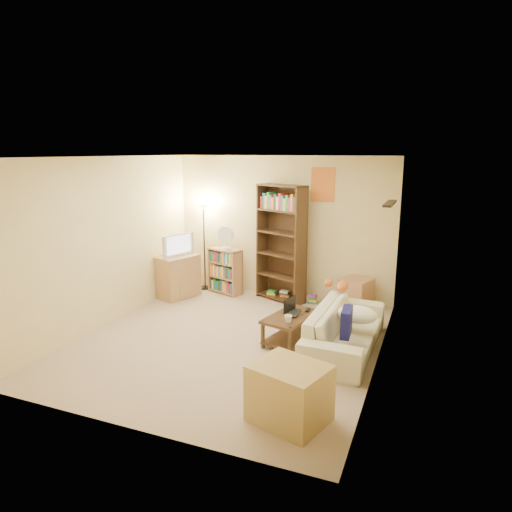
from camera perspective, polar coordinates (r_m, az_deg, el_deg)
name	(u,v)px	position (r m, az deg, el deg)	size (l,w,h in m)	color
room	(228,225)	(6.04, -3.47, 3.92)	(4.50, 4.54, 2.52)	#BDA38E
sofa	(345,329)	(6.20, 11.08, -8.91)	(0.80, 1.97, 0.57)	beige
navy_pillow	(346,322)	(5.70, 11.24, -8.09)	(0.37, 0.11, 0.34)	#131453
cream_blanket	(357,314)	(6.15, 12.54, -7.14)	(0.52, 0.37, 0.22)	white
tabby_cat	(340,285)	(6.83, 10.44, -3.62)	(0.45, 0.17, 0.15)	orange
coffee_table	(291,325)	(6.33, 4.40, -8.62)	(0.67, 0.96, 0.39)	#49331C
laptop	(298,313)	(6.32, 5.22, -7.16)	(0.25, 0.36, 0.03)	black
laptop_screen	(290,305)	(6.34, 4.24, -6.07)	(0.01, 0.29, 0.19)	white
mug	(288,319)	(6.01, 4.06, -7.84)	(0.13, 0.13, 0.10)	white
tv_remote	(308,310)	(6.47, 6.49, -6.73)	(0.05, 0.16, 0.02)	black
tv_stand	(177,276)	(8.33, -9.82, -2.49)	(0.50, 0.70, 0.76)	tan
television	(176,245)	(8.19, -9.98, 1.38)	(0.31, 0.67, 0.39)	black
tall_bookshelf	(281,241)	(7.86, 3.14, 1.95)	(0.96, 0.64, 2.02)	#3D2817
short_bookshelf	(225,271)	(8.41, -3.90, -1.89)	(0.70, 0.45, 0.83)	tan
desk_fan	(226,237)	(8.21, -3.80, 2.40)	(0.30, 0.17, 0.43)	white
floor_lamp	(204,221)	(8.55, -6.56, 4.34)	(0.28, 0.28, 1.63)	black
side_table	(356,294)	(7.80, 12.40, -4.61)	(0.45, 0.45, 0.51)	tan
end_cabinet	(290,393)	(4.62, 4.22, -16.73)	(0.69, 0.57, 0.57)	tan
book_stacks	(292,296)	(8.06, 4.58, -5.03)	(0.92, 0.14, 0.20)	red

